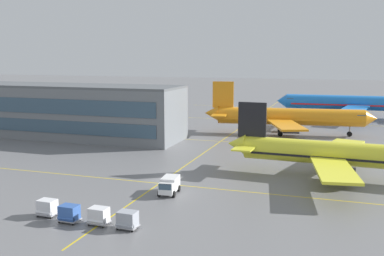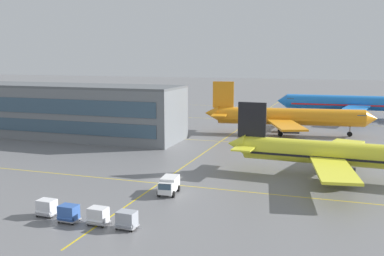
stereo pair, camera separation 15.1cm
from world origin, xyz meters
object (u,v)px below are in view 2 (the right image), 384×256
airliner_third_row (352,103)px  baggage_cart_row_second (69,213)px  baggage_cart_row_fourth (127,220)px  service_truck_red_van (169,185)px  airliner_front_gate (340,154)px  baggage_cart_row_leftmost (47,207)px  baggage_cart_row_middle (98,216)px  airliner_second_row (287,117)px

airliner_third_row → baggage_cart_row_second: (-29.28, -95.15, -3.36)m
baggage_cart_row_second → baggage_cart_row_fourth: size_ratio=1.00×
service_truck_red_van → airliner_front_gate: bearing=35.1°
baggage_cart_row_leftmost → baggage_cart_row_second: bearing=-13.9°
airliner_front_gate → baggage_cart_row_leftmost: airliner_front_gate is taller
baggage_cart_row_middle → baggage_cart_row_fourth: 3.34m
baggage_cart_row_leftmost → baggage_cart_row_fourth: same height
airliner_front_gate → airliner_third_row: size_ratio=0.83×
airliner_front_gate → baggage_cart_row_second: 38.33m
baggage_cart_row_middle → baggage_cart_row_fourth: same height
baggage_cart_row_leftmost → baggage_cart_row_second: size_ratio=1.00×
airliner_second_row → service_truck_red_van: airliner_second_row is taller
airliner_front_gate → baggage_cart_row_leftmost: size_ratio=12.24×
airliner_third_row → baggage_cart_row_second: 99.61m
baggage_cart_row_second → baggage_cart_row_middle: same height
baggage_cart_row_fourth → baggage_cart_row_leftmost: bearing=176.8°
baggage_cart_row_leftmost → baggage_cart_row_middle: same height
baggage_cart_row_second → baggage_cart_row_middle: size_ratio=1.00×
airliner_second_row → baggage_cart_row_second: 63.98m
baggage_cart_row_leftmost → baggage_cart_row_fourth: (10.02, -0.57, 0.00)m
service_truck_red_van → baggage_cart_row_middle: (-3.02, -12.37, -0.17)m
airliner_second_row → baggage_cart_row_second: size_ratio=13.65×
baggage_cart_row_leftmost → baggage_cart_row_middle: size_ratio=1.00×
service_truck_red_van → baggage_cart_row_leftmost: size_ratio=1.55×
baggage_cart_row_middle → baggage_cart_row_fourth: bearing=-1.3°
service_truck_red_van → baggage_cart_row_middle: bearing=-103.7°
baggage_cart_row_leftmost → baggage_cart_row_fourth: bearing=-3.2°
baggage_cart_row_leftmost → baggage_cart_row_second: same height
baggage_cart_row_leftmost → baggage_cart_row_second: (3.34, -0.82, 0.00)m
baggage_cart_row_leftmost → service_truck_red_van: bearing=50.7°
airliner_second_row → service_truck_red_van: 50.24m
baggage_cart_row_fourth → service_truck_red_van: bearing=91.5°
airliner_front_gate → airliner_second_row: airliner_second_row is taller
airliner_third_row → baggage_cart_row_leftmost: size_ratio=14.81×
airliner_front_gate → baggage_cart_row_fourth: (-20.26, -26.89, -2.60)m
airliner_front_gate → baggage_cart_row_fourth: size_ratio=12.24×
airliner_second_row → baggage_cart_row_fourth: size_ratio=13.65×
service_truck_red_van → baggage_cart_row_leftmost: service_truck_red_van is taller
airliner_third_row → baggage_cart_row_leftmost: airliner_third_row is taller
airliner_second_row → baggage_cart_row_middle: bearing=-101.0°
airliner_second_row → baggage_cart_row_second: (-15.33, -62.05, -3.01)m
airliner_second_row → service_truck_red_van: bearing=-100.3°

